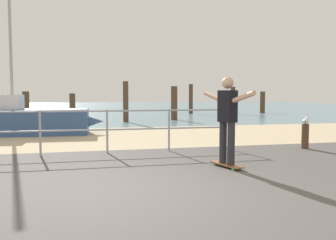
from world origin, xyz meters
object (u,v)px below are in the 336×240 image
object	(u,v)px
skateboard	(227,165)
bollard_short	(305,137)
skateboarder	(227,115)
seagull	(306,121)
sailboat	(27,120)

from	to	relation	value
skateboard	bollard_short	size ratio (longest dim) A/B	1.27
skateboarder	bollard_short	bearing A→B (deg)	31.20
skateboard	seagull	xyz separation A→B (m)	(2.89, 1.75, 0.66)
seagull	bollard_short	bearing A→B (deg)	-134.24
sailboat	skateboarder	size ratio (longest dim) A/B	3.28
skateboarder	seagull	distance (m)	3.39
sailboat	seagull	world-z (taller)	sailboat
skateboard	bollard_short	distance (m)	3.37
skateboard	skateboarder	world-z (taller)	skateboarder
bollard_short	skateboard	bearing A→B (deg)	-148.80
bollard_short	seagull	world-z (taller)	seagull
skateboard	sailboat	bearing A→B (deg)	124.14
skateboard	skateboarder	xyz separation A→B (m)	(-0.00, -0.00, 0.95)
sailboat	skateboarder	bearing A→B (deg)	-55.86
sailboat	bollard_short	distance (m)	8.93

